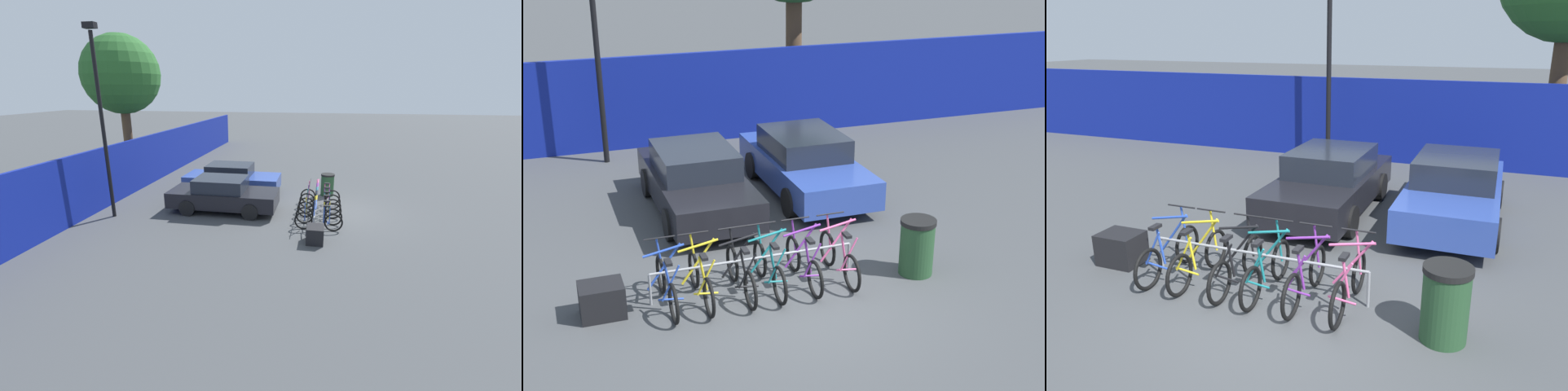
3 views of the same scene
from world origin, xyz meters
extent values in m
plane|color=#424447|center=(0.00, 0.00, 0.00)|extent=(120.00, 120.00, 0.00)
cube|color=navy|center=(0.00, 9.50, 1.25)|extent=(36.00, 0.16, 2.51)
cylinder|color=gray|center=(-0.62, 0.68, 0.55)|extent=(3.54, 0.04, 0.04)
cylinder|color=gray|center=(-2.39, 0.68, 0.28)|extent=(0.04, 0.04, 0.55)
cylinder|color=gray|center=(1.15, 0.68, 0.28)|extent=(0.04, 0.04, 0.55)
torus|color=black|center=(-2.14, 0.00, 0.33)|extent=(0.06, 0.66, 0.66)
torus|color=black|center=(-2.14, 1.05, 0.33)|extent=(0.06, 0.66, 0.66)
cylinder|color=#284CB7|center=(-2.14, 0.68, 0.65)|extent=(0.60, 0.04, 0.76)
cylinder|color=#284CB7|center=(-2.14, 0.63, 0.96)|extent=(0.68, 0.04, 0.16)
cylinder|color=#284CB7|center=(-2.14, 0.35, 0.59)|extent=(0.14, 0.04, 0.63)
cylinder|color=#284CB7|center=(-2.14, 0.15, 0.61)|extent=(0.32, 0.03, 0.58)
cylinder|color=#284CB7|center=(-2.14, 0.20, 0.31)|extent=(0.40, 0.03, 0.08)
cylinder|color=#284CB7|center=(-2.14, 1.01, 0.68)|extent=(0.12, 0.04, 0.69)
cylinder|color=black|center=(-2.14, 0.97, 1.04)|extent=(0.52, 0.03, 0.03)
cube|color=black|center=(-2.14, 0.25, 0.93)|extent=(0.10, 0.22, 0.05)
torus|color=black|center=(-1.58, 0.00, 0.33)|extent=(0.06, 0.66, 0.66)
torus|color=black|center=(-1.58, 1.05, 0.33)|extent=(0.06, 0.66, 0.66)
cylinder|color=yellow|center=(-1.58, 0.68, 0.65)|extent=(0.60, 0.04, 0.76)
cylinder|color=yellow|center=(-1.58, 0.63, 0.96)|extent=(0.68, 0.04, 0.16)
cylinder|color=yellow|center=(-1.58, 0.35, 0.59)|extent=(0.14, 0.04, 0.63)
cylinder|color=yellow|center=(-1.58, 0.15, 0.61)|extent=(0.32, 0.03, 0.58)
cylinder|color=yellow|center=(-1.58, 0.20, 0.31)|extent=(0.40, 0.03, 0.08)
cylinder|color=yellow|center=(-1.58, 1.01, 0.68)|extent=(0.12, 0.04, 0.69)
cylinder|color=black|center=(-1.58, 0.97, 1.04)|extent=(0.52, 0.03, 0.03)
cube|color=black|center=(-1.58, 0.25, 0.93)|extent=(0.10, 0.22, 0.05)
torus|color=black|center=(-0.89, 0.00, 0.33)|extent=(0.06, 0.66, 0.66)
torus|color=black|center=(-0.89, 1.05, 0.33)|extent=(0.06, 0.66, 0.66)
cylinder|color=black|center=(-0.89, 0.68, 0.65)|extent=(0.60, 0.04, 0.76)
cylinder|color=black|center=(-0.89, 0.63, 0.96)|extent=(0.68, 0.04, 0.16)
cylinder|color=black|center=(-0.89, 0.35, 0.59)|extent=(0.14, 0.04, 0.63)
cylinder|color=black|center=(-0.89, 0.15, 0.61)|extent=(0.32, 0.03, 0.58)
cylinder|color=black|center=(-0.89, 0.20, 0.31)|extent=(0.40, 0.03, 0.08)
cylinder|color=black|center=(-0.89, 1.01, 0.68)|extent=(0.12, 0.04, 0.69)
cylinder|color=black|center=(-0.89, 0.97, 1.04)|extent=(0.52, 0.03, 0.03)
cube|color=black|center=(-0.89, 0.25, 0.93)|extent=(0.10, 0.22, 0.05)
torus|color=black|center=(-0.39, 0.00, 0.33)|extent=(0.06, 0.66, 0.66)
torus|color=black|center=(-0.39, 1.05, 0.33)|extent=(0.06, 0.66, 0.66)
cylinder|color=#197A7F|center=(-0.39, 0.68, 0.65)|extent=(0.60, 0.04, 0.76)
cylinder|color=#197A7F|center=(-0.39, 0.63, 0.96)|extent=(0.68, 0.04, 0.16)
cylinder|color=#197A7F|center=(-0.39, 0.35, 0.59)|extent=(0.14, 0.04, 0.63)
cylinder|color=#197A7F|center=(-0.39, 0.15, 0.61)|extent=(0.32, 0.03, 0.58)
cylinder|color=#197A7F|center=(-0.39, 0.20, 0.31)|extent=(0.40, 0.03, 0.08)
cylinder|color=#197A7F|center=(-0.39, 1.01, 0.68)|extent=(0.12, 0.04, 0.69)
cylinder|color=black|center=(-0.39, 0.97, 1.04)|extent=(0.52, 0.03, 0.03)
cube|color=black|center=(-0.39, 0.25, 0.93)|extent=(0.10, 0.22, 0.05)
torus|color=black|center=(0.23, 0.00, 0.33)|extent=(0.06, 0.66, 0.66)
torus|color=black|center=(0.23, 1.05, 0.33)|extent=(0.06, 0.66, 0.66)
cylinder|color=#752D99|center=(0.23, 0.68, 0.65)|extent=(0.60, 0.04, 0.76)
cylinder|color=#752D99|center=(0.23, 0.63, 0.96)|extent=(0.68, 0.04, 0.16)
cylinder|color=#752D99|center=(0.23, 0.35, 0.59)|extent=(0.14, 0.04, 0.63)
cylinder|color=#752D99|center=(0.23, 0.15, 0.61)|extent=(0.32, 0.03, 0.58)
cylinder|color=#752D99|center=(0.23, 0.20, 0.31)|extent=(0.40, 0.03, 0.08)
cylinder|color=#752D99|center=(0.23, 1.01, 0.68)|extent=(0.12, 0.04, 0.69)
cylinder|color=black|center=(0.23, 0.97, 1.04)|extent=(0.52, 0.03, 0.03)
cube|color=black|center=(0.23, 0.25, 0.93)|extent=(0.10, 0.22, 0.05)
torus|color=black|center=(0.90, 0.00, 0.33)|extent=(0.06, 0.66, 0.66)
torus|color=black|center=(0.90, 1.05, 0.33)|extent=(0.06, 0.66, 0.66)
cylinder|color=#E55993|center=(0.90, 0.68, 0.65)|extent=(0.60, 0.04, 0.76)
cylinder|color=#E55993|center=(0.90, 0.63, 0.96)|extent=(0.68, 0.04, 0.16)
cylinder|color=#E55993|center=(0.90, 0.35, 0.59)|extent=(0.14, 0.04, 0.63)
cylinder|color=#E55993|center=(0.90, 0.15, 0.61)|extent=(0.32, 0.03, 0.58)
cylinder|color=#E55993|center=(0.90, 0.20, 0.31)|extent=(0.40, 0.03, 0.08)
cylinder|color=#E55993|center=(0.90, 1.01, 0.68)|extent=(0.12, 0.04, 0.69)
cylinder|color=black|center=(0.90, 0.97, 1.04)|extent=(0.52, 0.03, 0.03)
cube|color=black|center=(0.90, 0.25, 0.93)|extent=(0.10, 0.22, 0.05)
cube|color=black|center=(-0.71, 4.40, 0.57)|extent=(1.80, 4.38, 0.62)
cube|color=#1E232D|center=(-0.71, 4.51, 1.14)|extent=(1.58, 2.01, 0.52)
cylinder|color=black|center=(-1.57, 5.67, 0.32)|extent=(0.20, 0.64, 0.64)
cylinder|color=black|center=(0.14, 5.67, 0.32)|extent=(0.20, 0.64, 0.64)
cylinder|color=black|center=(-1.57, 3.13, 0.32)|extent=(0.20, 0.64, 0.64)
cylinder|color=black|center=(0.14, 3.13, 0.32)|extent=(0.20, 0.64, 0.64)
cube|color=#2D479E|center=(1.90, 4.73, 0.57)|extent=(1.80, 4.50, 0.62)
cube|color=#1E232D|center=(1.90, 4.84, 1.14)|extent=(1.58, 2.07, 0.52)
cylinder|color=black|center=(1.05, 6.03, 0.32)|extent=(0.20, 0.64, 0.64)
cylinder|color=black|center=(2.76, 6.03, 0.32)|extent=(0.20, 0.64, 0.64)
cylinder|color=black|center=(1.05, 3.42, 0.32)|extent=(0.20, 0.64, 0.64)
cylinder|color=black|center=(2.76, 3.42, 0.32)|extent=(0.20, 0.64, 0.64)
cylinder|color=black|center=(-2.14, 8.50, 3.37)|extent=(0.14, 0.14, 6.75)
cylinder|color=#234728|center=(2.25, 0.22, 0.47)|extent=(0.60, 0.60, 0.95)
cylinder|color=black|center=(2.25, 0.22, 0.99)|extent=(0.63, 0.63, 0.08)
cube|color=black|center=(-3.17, 0.60, 0.28)|extent=(0.70, 0.56, 0.55)
cylinder|color=brown|center=(4.08, 11.30, 2.01)|extent=(0.49, 0.49, 4.02)
camera|label=1|loc=(-13.84, 0.45, 4.85)|focal=24.00mm
camera|label=2|loc=(-3.89, -9.90, 5.95)|focal=50.00mm
camera|label=3|loc=(2.67, -5.72, 3.76)|focal=35.00mm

